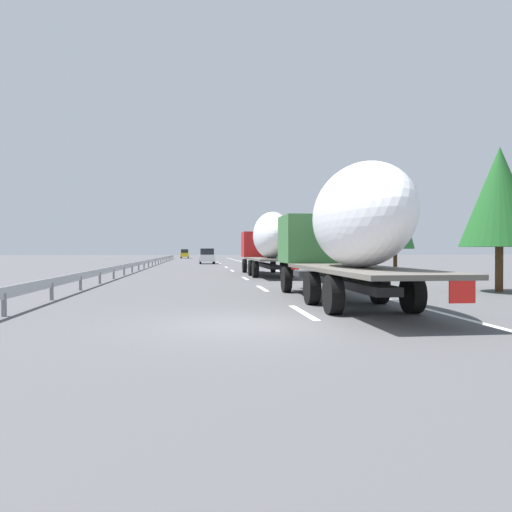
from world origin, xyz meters
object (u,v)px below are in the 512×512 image
(truck_lead, at_px, (268,240))
(road_sign, at_px, (264,247))
(truck_trailing, at_px, (346,228))
(car_white_van, at_px, (207,256))
(car_yellow_coupe, at_px, (185,254))

(truck_lead, bearing_deg, road_sign, -7.30)
(truck_lead, height_order, truck_trailing, truck_trailing)
(truck_lead, height_order, car_white_van, truck_lead)
(truck_trailing, bearing_deg, car_yellow_coupe, 4.72)
(truck_trailing, xyz_separation_m, car_yellow_coupe, (90.03, 7.44, -1.44))
(car_white_van, distance_m, road_sign, 8.49)
(truck_trailing, xyz_separation_m, road_sign, (41.25, -3.10, -0.26))
(car_white_van, xyz_separation_m, road_sign, (-5.23, -6.59, 1.18))
(truck_trailing, distance_m, car_yellow_coupe, 90.35)
(truck_trailing, xyz_separation_m, car_white_van, (46.48, 3.49, -1.44))
(car_white_van, relative_size, road_sign, 1.32)
(truck_trailing, relative_size, car_yellow_coupe, 2.89)
(truck_lead, bearing_deg, car_yellow_coupe, 5.82)
(road_sign, bearing_deg, car_white_van, 51.58)
(car_yellow_coupe, height_order, car_white_van, car_yellow_coupe)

